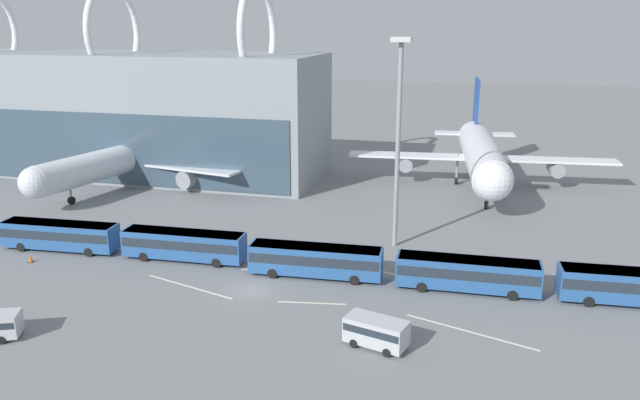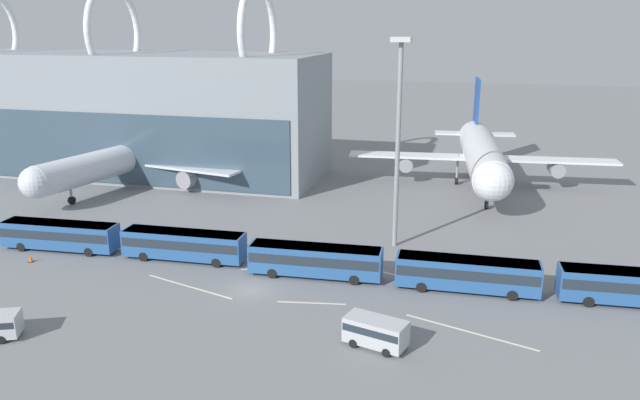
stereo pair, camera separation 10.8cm
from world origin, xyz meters
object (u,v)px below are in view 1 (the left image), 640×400
Objects in this scene: airliner_at_gate_near at (133,157)px; airliner_at_gate_far at (481,153)px; shuttle_bus_1 at (184,243)px; shuttle_bus_2 at (316,259)px; service_van_foreground at (376,331)px; shuttle_bus_0 at (60,234)px; traffic_cone_0 at (31,259)px; floodlight_mast at (399,119)px; shuttle_bus_4 at (636,285)px; shuttle_bus_3 at (467,272)px.

airliner_at_gate_near is 0.95× the size of airliner_at_gate_far.
shuttle_bus_2 is at bearing -5.40° from shuttle_bus_1.
service_van_foreground is at bearing -13.02° from airliner_at_gate_far.
shuttle_bus_0 is (-44.77, -40.43, -3.39)m from airliner_at_gate_far.
shuttle_bus_0 reaches higher than traffic_cone_0.
airliner_at_gate_far is 1.76× the size of floodlight_mast.
floodlight_mast is at bearing 13.40° from shuttle_bus_0.
shuttle_bus_4 is 28.07m from floodlight_mast.
shuttle_bus_0 is at bearing 26.65° from airliner_at_gate_near.
floodlight_mast reaches higher than shuttle_bus_2.
shuttle_bus_1 is 16.28m from traffic_cone_0.
traffic_cone_0 is (-36.64, -14.77, -14.04)m from floodlight_mast.
airliner_at_gate_far is 60.43m from shuttle_bus_0.
shuttle_bus_4 is (58.85, 0.80, 0.00)m from shuttle_bus_0.
shuttle_bus_3 is at bearing -52.07° from floodlight_mast.
shuttle_bus_2 is 17.84m from floodlight_mast.
airliner_at_gate_near is 7.32× the size of service_van_foreground.
traffic_cone_0 is at bearing -104.94° from shuttle_bus_0.
airliner_at_gate_near is 33.51m from traffic_cone_0.
shuttle_bus_4 is at bearing -23.43° from floodlight_mast.
shuttle_bus_0 is 14.73m from shuttle_bus_1.
shuttle_bus_2 is at bearing 178.44° from shuttle_bus_4.
shuttle_bus_0 is 1.00× the size of shuttle_bus_4.
shuttle_bus_1 is at bearing 16.68° from traffic_cone_0.
service_van_foreground is (45.24, -41.06, -2.98)m from airliner_at_gate_near.
airliner_at_gate_near is 2.90× the size of shuttle_bus_3.
airliner_at_gate_near is 72.09m from shuttle_bus_4.
floodlight_mast reaches higher than airliner_at_gate_far.
traffic_cone_0 is at bearing -178.85° from shuttle_bus_4.
shuttle_bus_3 is 14.18m from service_van_foreground.
airliner_at_gate_near is 1.68× the size of floodlight_mast.
shuttle_bus_1 is at bearing 177.25° from shuttle_bus_3.
shuttle_bus_3 is (-0.63, -40.32, -3.39)m from airliner_at_gate_far.
service_van_foreground is at bearing -119.07° from shuttle_bus_3.
shuttle_bus_2 is 29.44m from shuttle_bus_4.
traffic_cone_0 is (6.81, -32.57, -3.96)m from airliner_at_gate_near.
shuttle_bus_2 and shuttle_bus_3 have the same top height.
shuttle_bus_0 is 1.00× the size of shuttle_bus_3.
shuttle_bus_2 is (29.43, -0.16, 0.00)m from shuttle_bus_0.
shuttle_bus_2 is at bearing -26.03° from airliner_at_gate_far.
traffic_cone_0 is at bearing -165.48° from shuttle_bus_1.
shuttle_bus_1 is at bearing -154.40° from floodlight_mast.
airliner_at_gate_near reaches higher than shuttle_bus_3.
airliner_at_gate_far reaches higher than shuttle_bus_1.
floodlight_mast is (-8.95, -29.65, 9.16)m from airliner_at_gate_far.
service_van_foreground is at bearing -12.46° from traffic_cone_0.
airliner_at_gate_near is at bearing -82.58° from airliner_at_gate_far.
shuttle_bus_2 is 14.72m from shuttle_bus_3.
shuttle_bus_0 is 16.95× the size of traffic_cone_0.
airliner_at_gate_near is 2.89× the size of shuttle_bus_0.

